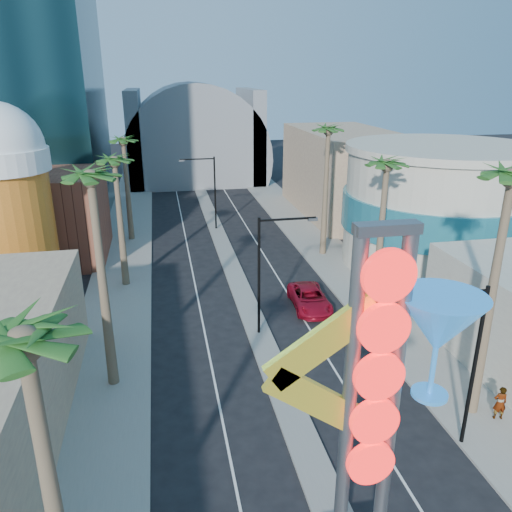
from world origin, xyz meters
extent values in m
cube|color=gray|center=(-9.50, 35.00, 0.07)|extent=(5.00, 100.00, 0.15)
cube|color=gray|center=(9.50, 35.00, 0.07)|extent=(5.00, 100.00, 0.15)
cube|color=gray|center=(0.00, 38.00, 0.07)|extent=(1.60, 84.00, 0.15)
cube|color=brown|center=(-16.00, 38.00, 4.00)|extent=(10.00, 10.00, 8.00)
cube|color=#9F7D66|center=(16.00, 48.00, 5.00)|extent=(10.00, 20.00, 10.00)
cylinder|color=#BC6819|center=(-17.00, 30.00, 5.00)|extent=(6.40, 6.40, 10.00)
cylinder|color=#B6AD9A|center=(18.00, 30.00, 5.00)|extent=(16.00, 16.00, 10.00)
cylinder|color=teal|center=(18.00, 30.00, 5.00)|extent=(16.60, 16.60, 3.00)
cylinder|color=#B6AD9A|center=(18.00, 30.00, 10.30)|extent=(16.60, 16.60, 0.60)
cylinder|color=slate|center=(0.00, 72.00, 4.00)|extent=(22.00, 16.00, 22.00)
cube|color=slate|center=(-9.00, 72.00, 7.00)|extent=(2.00, 16.00, 14.00)
cube|color=slate|center=(9.00, 72.00, 7.00)|extent=(2.00, 16.00, 14.00)
cylinder|color=slate|center=(-0.70, 3.00, 6.50)|extent=(0.44, 0.44, 12.00)
cylinder|color=slate|center=(0.70, 3.00, 6.50)|extent=(0.44, 0.44, 12.00)
cube|color=slate|center=(0.00, 3.00, 12.40)|extent=(1.80, 0.50, 0.30)
cylinder|color=red|center=(0.00, 2.65, 11.20)|extent=(1.50, 0.25, 1.50)
cylinder|color=red|center=(0.00, 2.65, 9.65)|extent=(1.50, 0.25, 1.50)
cylinder|color=red|center=(0.00, 2.65, 8.10)|extent=(1.50, 0.25, 1.50)
cylinder|color=red|center=(0.00, 2.65, 6.55)|extent=(1.50, 0.25, 1.50)
cylinder|color=red|center=(0.00, 2.65, 5.00)|extent=(1.50, 0.25, 1.50)
cube|color=yellow|center=(-1.60, 3.00, 9.20)|extent=(3.47, 0.25, 2.80)
cube|color=yellow|center=(-1.60, 3.00, 7.20)|extent=(3.47, 0.25, 2.80)
cone|color=blue|center=(1.90, 3.00, 9.40)|extent=(2.60, 2.60, 1.80)
cylinder|color=blue|center=(1.90, 3.00, 7.80)|extent=(0.16, 0.16, 1.60)
cylinder|color=blue|center=(1.90, 3.00, 7.00)|extent=(1.10, 1.10, 0.12)
cylinder|color=black|center=(0.00, 20.00, 4.00)|extent=(0.18, 0.18, 8.00)
cube|color=black|center=(1.80, 20.00, 7.80)|extent=(3.60, 0.12, 0.12)
cube|color=slate|center=(3.40, 20.00, 7.70)|extent=(0.60, 0.25, 0.18)
cylinder|color=black|center=(0.00, 44.00, 4.00)|extent=(0.18, 0.18, 8.00)
cube|color=black|center=(-1.80, 44.00, 7.80)|extent=(3.60, 0.12, 0.12)
cube|color=slate|center=(-3.40, 44.00, 7.70)|extent=(0.60, 0.25, 0.18)
cylinder|color=black|center=(7.20, 8.00, 4.00)|extent=(0.18, 0.18, 8.00)
cube|color=black|center=(5.58, 8.00, 7.80)|extent=(3.24, 0.12, 0.12)
cube|color=slate|center=(4.14, 8.00, 7.70)|extent=(0.60, 0.25, 0.18)
sphere|color=#20541C|center=(-9.00, 2.00, 10.50)|extent=(2.40, 2.40, 2.40)
cylinder|color=brown|center=(-9.00, 16.00, 5.75)|extent=(0.40, 0.40, 11.50)
sphere|color=#20541C|center=(-9.00, 16.00, 11.50)|extent=(2.40, 2.40, 2.40)
cylinder|color=brown|center=(-9.00, 30.00, 5.00)|extent=(0.40, 0.40, 10.00)
sphere|color=#20541C|center=(-9.00, 30.00, 10.00)|extent=(2.40, 2.40, 2.40)
cylinder|color=brown|center=(-9.00, 42.00, 5.00)|extent=(0.40, 0.40, 10.00)
sphere|color=#20541C|center=(-9.00, 42.00, 10.00)|extent=(2.40, 2.40, 2.40)
cylinder|color=brown|center=(9.00, 10.00, 6.00)|extent=(0.40, 0.40, 12.00)
sphere|color=#20541C|center=(9.00, 10.00, 12.00)|extent=(2.40, 2.40, 2.40)
cylinder|color=brown|center=(9.00, 22.00, 5.25)|extent=(0.40, 0.40, 10.50)
sphere|color=#20541C|center=(9.00, 22.00, 10.50)|extent=(2.40, 2.40, 2.40)
cylinder|color=brown|center=(9.00, 34.00, 5.75)|extent=(0.40, 0.40, 11.50)
sphere|color=#20541C|center=(9.00, 34.00, 11.50)|extent=(2.40, 2.40, 2.40)
imported|color=#A30C21|center=(4.43, 23.16, 0.75)|extent=(2.74, 5.49, 1.49)
imported|color=gray|center=(9.88, 9.15, 1.06)|extent=(0.73, 0.55, 1.81)
imported|color=gray|center=(7.30, 18.56, 1.05)|extent=(0.96, 0.79, 1.81)
camera|label=1|loc=(-5.77, -8.61, 16.21)|focal=35.00mm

